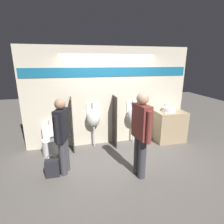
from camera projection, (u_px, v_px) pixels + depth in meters
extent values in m
plane|color=#5B5651|center=(113.00, 151.00, 4.65)|extent=(16.00, 16.00, 0.00)
cube|color=beige|center=(109.00, 97.00, 4.84)|extent=(4.55, 0.06, 2.70)
cube|color=#19668E|center=(109.00, 72.00, 4.62)|extent=(4.46, 0.01, 0.24)
cube|color=tan|center=(170.00, 126.00, 5.19)|extent=(0.86, 0.55, 0.91)
cylinder|color=white|center=(169.00, 109.00, 5.09)|extent=(0.38, 0.38, 0.12)
cylinder|color=silver|center=(167.00, 104.00, 5.18)|extent=(0.03, 0.03, 0.14)
cube|color=#B7B7BC|center=(165.00, 113.00, 4.90)|extent=(0.07, 0.14, 0.01)
cube|color=#28231E|center=(72.00, 125.00, 4.57)|extent=(0.03, 0.42, 1.43)
cube|color=#28231E|center=(115.00, 122.00, 4.82)|extent=(0.03, 0.42, 1.43)
cylinder|color=silver|center=(94.00, 136.00, 4.87)|extent=(0.04, 0.04, 0.63)
ellipsoid|color=white|center=(94.00, 118.00, 4.72)|extent=(0.37, 0.27, 0.48)
cube|color=white|center=(93.00, 114.00, 4.83)|extent=(0.35, 0.02, 0.59)
cylinder|color=silver|center=(93.00, 105.00, 4.72)|extent=(0.06, 0.06, 0.16)
cylinder|color=silver|center=(133.00, 132.00, 5.11)|extent=(0.04, 0.04, 0.63)
ellipsoid|color=white|center=(134.00, 115.00, 4.97)|extent=(0.37, 0.27, 0.48)
cube|color=white|center=(132.00, 111.00, 5.07)|extent=(0.35, 0.02, 0.59)
cylinder|color=silver|center=(133.00, 103.00, 4.96)|extent=(0.06, 0.06, 0.16)
cylinder|color=white|center=(51.00, 148.00, 4.44)|extent=(0.39, 0.39, 0.40)
torus|color=white|center=(50.00, 140.00, 4.38)|extent=(0.40, 0.40, 0.04)
cube|color=white|center=(50.00, 130.00, 4.61)|extent=(0.39, 0.16, 0.32)
cylinder|color=silver|center=(49.00, 122.00, 4.52)|extent=(0.06, 0.06, 0.14)
cylinder|color=#3D3D42|center=(142.00, 159.00, 3.50)|extent=(0.16, 0.16, 0.85)
cylinder|color=#3D3D42|center=(138.00, 155.00, 3.65)|extent=(0.16, 0.16, 0.85)
cube|color=brown|center=(141.00, 122.00, 3.37)|extent=(0.27, 0.47, 0.67)
cylinder|color=brown|center=(149.00, 128.00, 3.15)|extent=(0.11, 0.11, 0.62)
cylinder|color=brown|center=(135.00, 119.00, 3.60)|extent=(0.11, 0.11, 0.62)
sphere|color=tan|center=(143.00, 99.00, 3.24)|extent=(0.23, 0.23, 0.23)
cylinder|color=#3D3D42|center=(63.00, 158.00, 3.61)|extent=(0.15, 0.15, 0.79)
cylinder|color=#3D3D42|center=(66.00, 154.00, 3.76)|extent=(0.15, 0.15, 0.79)
cube|color=black|center=(62.00, 124.00, 3.49)|extent=(0.30, 0.45, 0.62)
cylinder|color=black|center=(57.00, 130.00, 3.27)|extent=(0.10, 0.10, 0.57)
cylinder|color=black|center=(66.00, 122.00, 3.72)|extent=(0.10, 0.10, 0.57)
sphere|color=#A87A5B|center=(60.00, 104.00, 3.37)|extent=(0.21, 0.21, 0.21)
cube|color=#232328|center=(52.00, 168.00, 3.61)|extent=(0.28, 0.15, 0.37)
torus|color=#4C4742|center=(51.00, 159.00, 3.55)|extent=(0.18, 0.01, 0.18)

